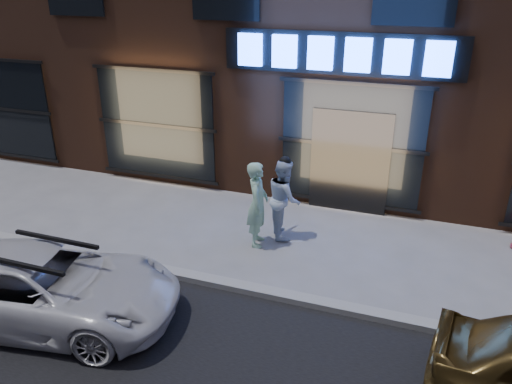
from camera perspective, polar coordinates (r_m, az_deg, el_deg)
ground at (r=8.75m, az=5.60°, el=-12.53°), size 90.00×90.00×0.00m
curb at (r=8.72m, az=5.62°, el=-12.21°), size 60.00×0.25×0.12m
man_bowtie at (r=10.05m, az=0.18°, el=-1.40°), size 0.56×0.73×1.79m
man_cap at (r=10.44m, az=3.23°, el=-0.72°), size 0.94×1.03×1.70m
white_suv at (r=8.74m, az=-22.91°, el=-9.90°), size 4.54×2.67×1.19m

